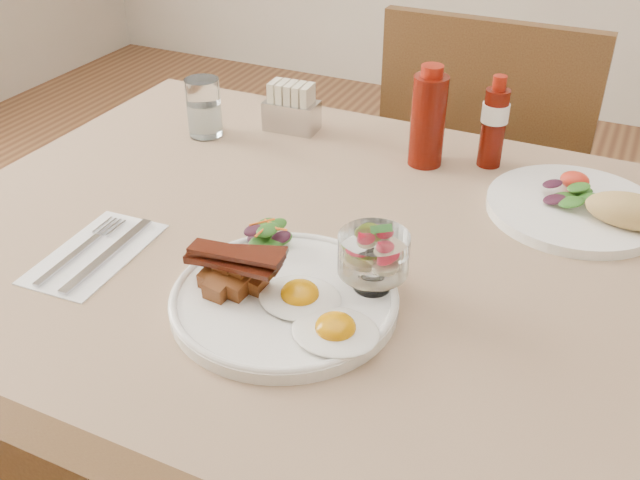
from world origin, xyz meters
TOP-DOWN VIEW (x-y plane):
  - table at (0.00, 0.00)m, footprint 1.33×0.88m
  - chair_far at (0.00, 0.66)m, footprint 0.42×0.42m
  - main_plate at (-0.07, -0.16)m, footprint 0.28×0.28m
  - fried_eggs at (-0.01, -0.18)m, footprint 0.17×0.14m
  - bacon_potato_pile at (-0.13, -0.17)m, footprint 0.13×0.08m
  - side_salad at (-0.14, -0.07)m, footprint 0.07×0.06m
  - fruit_cup at (0.02, -0.10)m, footprint 0.09×0.09m
  - second_plate at (0.24, 0.22)m, footprint 0.27×0.26m
  - ketchup_bottle at (-0.04, 0.29)m, footprint 0.07×0.07m
  - hot_sauce_bottle at (0.06, 0.33)m, footprint 0.05×0.05m
  - sugar_caddy at (-0.30, 0.31)m, footprint 0.10×0.06m
  - water_glass at (-0.43, 0.23)m, footprint 0.06×0.06m
  - napkin_cutlery at (-0.35, -0.17)m, footprint 0.12×0.20m

SIDE VIEW (x-z plane):
  - chair_far at x=0.00m, z-range 0.06..0.99m
  - table at x=0.00m, z-range 0.29..1.04m
  - napkin_cutlery at x=-0.35m, z-range 0.75..0.76m
  - main_plate at x=-0.07m, z-range 0.75..0.77m
  - second_plate at x=0.24m, z-range 0.74..0.80m
  - fried_eggs at x=-0.01m, z-range 0.76..0.79m
  - side_salad at x=-0.14m, z-range 0.77..0.80m
  - sugar_caddy at x=-0.30m, z-range 0.75..0.84m
  - bacon_potato_pile at x=-0.13m, z-range 0.77..0.83m
  - water_glass at x=-0.43m, z-range 0.75..0.85m
  - fruit_cup at x=0.02m, z-range 0.77..0.86m
  - hot_sauce_bottle at x=0.06m, z-range 0.75..0.90m
  - ketchup_bottle at x=-0.04m, z-range 0.75..0.92m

